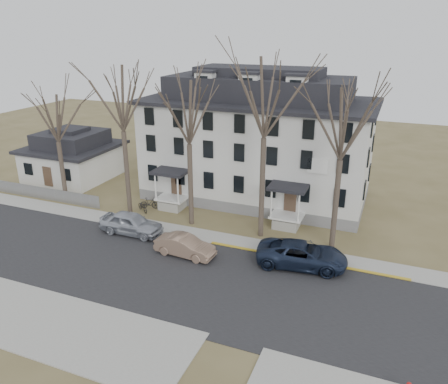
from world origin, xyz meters
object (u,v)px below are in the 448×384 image
at_px(car_silver, 131,224).
at_px(bicycle_left, 143,207).
at_px(car_tan, 185,247).
at_px(bicycle_right, 150,204).
at_px(tree_mid_left, 188,108).
at_px(small_house, 74,157).
at_px(tree_center, 265,92).
at_px(tree_mid_right, 344,119).
at_px(car_navy, 302,255).
at_px(tree_bungalow, 55,115).
at_px(boarding_house, 258,141).
at_px(tree_far_left, 120,94).

xyz_separation_m(car_silver, bicycle_left, (-1.54, 4.13, -0.42)).
relative_size(car_tan, bicycle_right, 2.60).
relative_size(tree_mid_left, car_silver, 2.51).
xyz_separation_m(small_house, tree_center, (23.00, -6.20, 8.84)).
bearing_deg(bicycle_right, tree_center, -114.14).
bearing_deg(tree_center, car_tan, -128.36).
bearing_deg(tree_center, tree_mid_right, 0.00).
bearing_deg(tree_mid_left, car_navy, -19.03).
distance_m(tree_mid_right, tree_bungalow, 24.54).
height_order(small_house, tree_bungalow, tree_bungalow).
bearing_deg(bicycle_right, small_house, 51.61).
xyz_separation_m(tree_mid_left, car_navy, (9.99, -3.44, -8.76)).
xyz_separation_m(boarding_house, tree_bungalow, (-16.00, -8.15, 2.74)).
distance_m(tree_center, tree_bungalow, 19.23).
xyz_separation_m(tree_bungalow, bicycle_right, (8.15, 1.39, -7.61)).
xyz_separation_m(car_silver, car_tan, (5.50, -1.60, -0.14)).
xyz_separation_m(boarding_house, car_silver, (-6.54, -11.66, -4.51)).
relative_size(tree_center, tree_bungalow, 1.36).
distance_m(tree_mid_left, car_silver, 10.06).
relative_size(tree_mid_left, car_navy, 2.09).
bearing_deg(tree_bungalow, boarding_house, 27.01).
bearing_deg(tree_far_left, tree_mid_right, 0.00).
bearing_deg(bicycle_left, tree_far_left, 157.67).
bearing_deg(tree_far_left, tree_mid_left, 0.00).
bearing_deg(tree_mid_right, tree_bungalow, 180.00).
height_order(tree_center, bicycle_right, tree_center).
height_order(boarding_house, tree_center, tree_center).
relative_size(boarding_house, car_tan, 4.72).
bearing_deg(car_tan, tree_mid_right, -58.18).
bearing_deg(car_navy, tree_bungalow, 74.18).
relative_size(small_house, car_navy, 1.43).
xyz_separation_m(tree_far_left, car_navy, (15.99, -3.44, -9.50)).
distance_m(tree_bungalow, car_tan, 17.45).
height_order(car_tan, car_navy, car_navy).
bearing_deg(tree_center, tree_bungalow, 180.00).
height_order(car_navy, bicycle_left, car_navy).
height_order(tree_mid_right, bicycle_left, tree_mid_right).
xyz_separation_m(tree_far_left, car_tan, (7.96, -5.10, -9.62)).
bearing_deg(tree_mid_right, car_tan, -151.85).
distance_m(small_house, car_navy, 28.69).
bearing_deg(tree_bungalow, bicycle_right, 9.70).
bearing_deg(car_tan, car_navy, -74.65).
xyz_separation_m(car_silver, bicycle_right, (-1.31, 4.90, -0.36)).
height_order(small_house, tree_far_left, tree_far_left).
relative_size(tree_bungalow, bicycle_right, 6.37).
bearing_deg(tree_far_left, tree_center, 0.00).
bearing_deg(bicycle_left, tree_bungalow, 128.11).
bearing_deg(tree_mid_right, bicycle_left, 177.85).
bearing_deg(tree_far_left, bicycle_left, 34.05).
bearing_deg(tree_center, boarding_house, 110.20).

